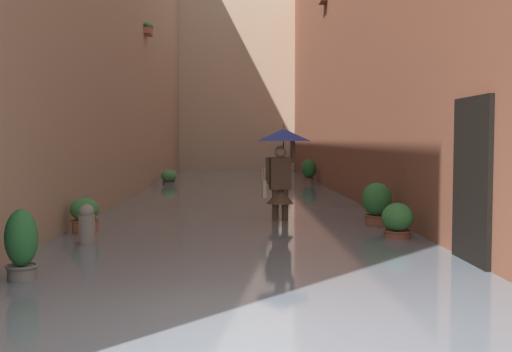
{
  "coord_description": "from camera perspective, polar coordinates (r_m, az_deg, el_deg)",
  "views": [
    {
      "loc": [
        0.07,
        4.34,
        1.69
      ],
      "look_at": [
        -0.3,
        -6.83,
        1.03
      ],
      "focal_mm": 43.55,
      "sensor_mm": 36.0,
      "label": 1
    }
  ],
  "objects": [
    {
      "name": "building_facade_left",
      "position": [
        17.75,
        10.57,
        12.21
      ],
      "size": [
        2.04,
        29.6,
        8.88
      ],
      "color": "brown",
      "rests_on": "ground_plane"
    },
    {
      "name": "potted_plant_far_left",
      "position": [
        10.89,
        11.03,
        -2.83
      ],
      "size": [
        0.51,
        0.51,
        0.95
      ],
      "color": "brown",
      "rests_on": "ground_plane"
    },
    {
      "name": "mooring_bollard",
      "position": [
        9.17,
        -15.28,
        -4.92
      ],
      "size": [
        0.23,
        0.23,
        0.77
      ],
      "color": "gray",
      "rests_on": "ground_plane"
    },
    {
      "name": "potted_plant_far_right",
      "position": [
        10.27,
        -15.46,
        -3.9
      ],
      "size": [
        0.46,
        0.46,
        0.77
      ],
      "color": "#9E563D",
      "rests_on": "ground_plane"
    },
    {
      "name": "potted_plant_mid_right",
      "position": [
        20.91,
        -8.0,
        -0.26
      ],
      "size": [
        0.55,
        0.55,
        0.69
      ],
      "color": "#66605B",
      "rests_on": "ground_plane"
    },
    {
      "name": "potted_plant_mid_left",
      "position": [
        21.41,
        4.89,
        0.38
      ],
      "size": [
        0.5,
        0.5,
        1.01
      ],
      "color": "brown",
      "rests_on": "ground_plane"
    },
    {
      "name": "potted_plant_near_right",
      "position": [
        7.01,
        -20.73,
        -6.61
      ],
      "size": [
        0.34,
        0.34,
        0.96
      ],
      "color": "#66605B",
      "rests_on": "ground_plane"
    },
    {
      "name": "flood_water",
      "position": [
        17.21,
        -1.65,
        -1.92
      ],
      "size": [
        6.36,
        31.6,
        0.21
      ],
      "primitive_type": "cube",
      "color": "slate",
      "rests_on": "ground_plane"
    },
    {
      "name": "building_facade_far",
      "position": [
        31.21,
        -1.77,
        12.22
      ],
      "size": [
        9.16,
        1.8,
        12.99
      ],
      "primitive_type": "cube",
      "color": "tan",
      "rests_on": "ground_plane"
    },
    {
      "name": "potted_plant_near_left",
      "position": [
        9.59,
        12.87,
        -4.44
      ],
      "size": [
        0.47,
        0.47,
        0.74
      ],
      "color": "brown",
      "rests_on": "ground_plane"
    },
    {
      "name": "person_wading",
      "position": [
        11.32,
        2.39,
        1.7
      ],
      "size": [
        1.0,
        1.0,
        1.95
      ],
      "color": "black",
      "rests_on": "ground_plane"
    },
    {
      "name": "ground_plane",
      "position": [
        17.22,
        -1.64,
        -2.27
      ],
      "size": [
        63.99,
        63.99,
        0.0
      ],
      "primitive_type": "plane",
      "color": "#605B56"
    }
  ]
}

